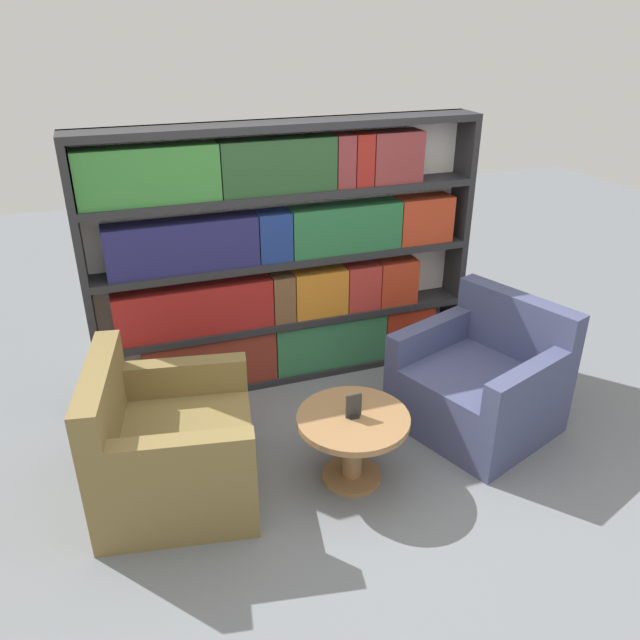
% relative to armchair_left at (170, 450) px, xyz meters
% --- Properties ---
extents(ground_plane, '(14.00, 14.00, 0.00)m').
position_rel_armchair_left_xyz_m(ground_plane, '(1.05, -0.38, -0.30)').
color(ground_plane, slate).
extents(bookshelf, '(2.84, 0.30, 1.93)m').
position_rel_armchair_left_xyz_m(bookshelf, '(1.02, 1.09, 0.64)').
color(bookshelf, silver).
rests_on(bookshelf, ground_plane).
extents(armchair_left, '(1.02, 1.05, 0.88)m').
position_rel_armchair_left_xyz_m(armchair_left, '(0.00, 0.00, 0.00)').
color(armchair_left, olive).
rests_on(armchair_left, ground_plane).
extents(armchair_right, '(1.13, 1.16, 0.88)m').
position_rel_armchair_left_xyz_m(armchair_right, '(2.08, 0.01, 0.00)').
color(armchair_right, '#42476B').
rests_on(armchair_right, ground_plane).
extents(coffee_table, '(0.67, 0.67, 0.45)m').
position_rel_armchair_left_xyz_m(coffee_table, '(1.04, -0.24, 0.02)').
color(coffee_table, olive).
rests_on(coffee_table, ground_plane).
extents(table_sign, '(0.10, 0.06, 0.15)m').
position_rel_armchair_left_xyz_m(table_sign, '(1.04, -0.24, 0.21)').
color(table_sign, black).
rests_on(table_sign, coffee_table).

